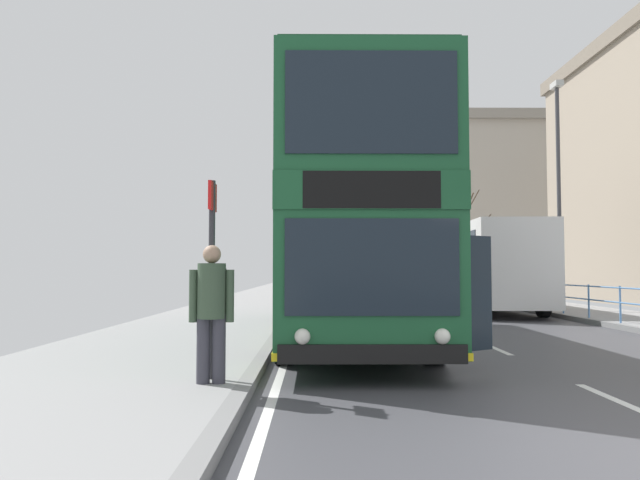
% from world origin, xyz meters
% --- Properties ---
extents(double_decker_bus_main, '(3.21, 11.63, 4.58)m').
position_xyz_m(double_decker_bus_main, '(-2.74, 8.94, 2.39)').
color(double_decker_bus_main, '#19512D').
rests_on(double_decker_bus_main, ground).
extents(background_bus_far_lane, '(2.80, 9.63, 3.09)m').
position_xyz_m(background_bus_far_lane, '(2.79, 18.32, 1.69)').
color(background_bus_far_lane, white).
rests_on(background_bus_far_lane, ground).
extents(pedestrian_railing_far_kerb, '(0.05, 29.49, 0.96)m').
position_xyz_m(pedestrian_railing_far_kerb, '(4.45, 11.46, 0.79)').
color(pedestrian_railing_far_kerb, '#598CC6').
rests_on(pedestrian_railing_far_kerb, ground).
extents(pedestrian_companion, '(0.54, 0.53, 1.65)m').
position_xyz_m(pedestrian_companion, '(-4.71, 2.98, 1.10)').
color(pedestrian_companion, '#383842').
rests_on(pedestrian_companion, ground).
extents(bus_stop_sign_near, '(0.08, 0.44, 2.49)m').
position_xyz_m(bus_stop_sign_near, '(-4.76, 3.26, 1.68)').
color(bus_stop_sign_near, '#2D2D33').
rests_on(bus_stop_sign_near, ground).
extents(street_lamp_far_side, '(0.28, 0.60, 8.01)m').
position_xyz_m(street_lamp_far_side, '(5.07, 16.88, 4.76)').
color(street_lamp_far_side, '#38383D').
rests_on(street_lamp_far_side, ground).
extents(bare_tree_far_00, '(2.09, 2.49, 6.39)m').
position_xyz_m(bare_tree_far_00, '(6.00, 34.22, 3.13)').
color(bare_tree_far_00, '#4C3D2D').
rests_on(bare_tree_far_00, ground).
extents(background_building_01, '(14.30, 18.23, 12.89)m').
position_xyz_m(background_building_01, '(13.80, 47.04, 6.47)').
color(background_building_01, '#B2A899').
rests_on(background_building_01, ground).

